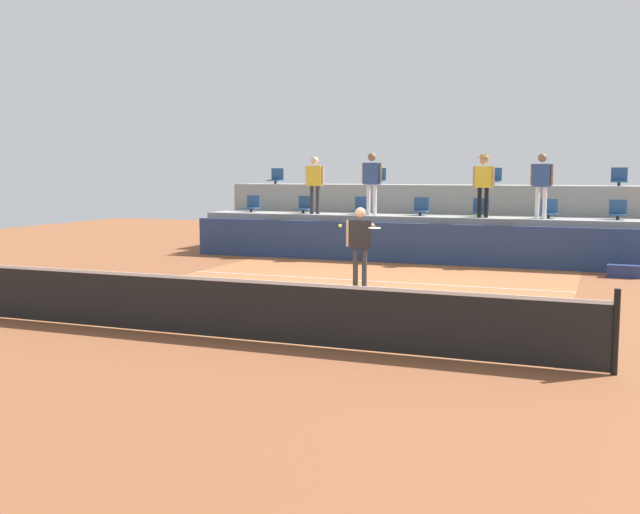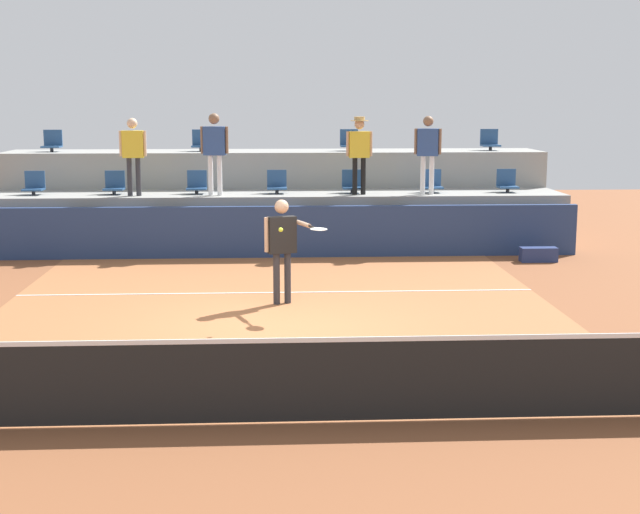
# 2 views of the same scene
# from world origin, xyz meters

# --- Properties ---
(ground_plane) EXTENTS (40.00, 40.00, 0.00)m
(ground_plane) POSITION_xyz_m (0.00, 0.00, 0.00)
(ground_plane) COLOR brown
(court_inner_paint) EXTENTS (9.00, 10.00, 0.01)m
(court_inner_paint) POSITION_xyz_m (0.00, 1.00, 0.00)
(court_inner_paint) COLOR #A36038
(court_inner_paint) RESTS_ON ground_plane
(court_service_line) EXTENTS (9.00, 0.06, 0.00)m
(court_service_line) POSITION_xyz_m (0.00, 2.40, 0.01)
(court_service_line) COLOR silver
(court_service_line) RESTS_ON ground_plane
(tennis_net) EXTENTS (10.48, 0.08, 1.07)m
(tennis_net) POSITION_xyz_m (0.00, -4.00, 0.50)
(tennis_net) COLOR black
(tennis_net) RESTS_ON ground_plane
(sponsor_backboard) EXTENTS (13.00, 0.16, 1.10)m
(sponsor_backboard) POSITION_xyz_m (0.00, 6.00, 0.55)
(sponsor_backboard) COLOR navy
(sponsor_backboard) RESTS_ON ground_plane
(seating_tier_lower) EXTENTS (13.00, 1.80, 1.25)m
(seating_tier_lower) POSITION_xyz_m (0.00, 7.30, 0.62)
(seating_tier_lower) COLOR gray
(seating_tier_lower) RESTS_ON ground_plane
(seating_tier_upper) EXTENTS (13.00, 1.80, 2.10)m
(seating_tier_upper) POSITION_xyz_m (0.00, 9.10, 1.05)
(seating_tier_upper) COLOR gray
(seating_tier_upper) RESTS_ON ground_plane
(stadium_chair_lower_far_left) EXTENTS (0.44, 0.40, 0.52)m
(stadium_chair_lower_far_left) POSITION_xyz_m (-5.37, 7.23, 1.46)
(stadium_chair_lower_far_left) COLOR #2D2D33
(stadium_chair_lower_far_left) RESTS_ON seating_tier_lower
(stadium_chair_lower_left) EXTENTS (0.44, 0.40, 0.52)m
(stadium_chair_lower_left) POSITION_xyz_m (-3.60, 7.23, 1.46)
(stadium_chair_lower_left) COLOR #2D2D33
(stadium_chair_lower_left) RESTS_ON seating_tier_lower
(stadium_chair_lower_mid_left) EXTENTS (0.44, 0.40, 0.52)m
(stadium_chair_lower_mid_left) POSITION_xyz_m (-1.77, 7.23, 1.46)
(stadium_chair_lower_mid_left) COLOR #2D2D33
(stadium_chair_lower_mid_left) RESTS_ON seating_tier_lower
(stadium_chair_lower_center) EXTENTS (0.44, 0.40, 0.52)m
(stadium_chair_lower_center) POSITION_xyz_m (0.03, 7.23, 1.46)
(stadium_chair_lower_center) COLOR #2D2D33
(stadium_chair_lower_center) RESTS_ON seating_tier_lower
(stadium_chair_lower_mid_right) EXTENTS (0.44, 0.40, 0.52)m
(stadium_chair_lower_mid_right) POSITION_xyz_m (1.73, 7.23, 1.46)
(stadium_chair_lower_mid_right) COLOR #2D2D33
(stadium_chair_lower_mid_right) RESTS_ON seating_tier_lower
(stadium_chair_lower_right) EXTENTS (0.44, 0.40, 0.52)m
(stadium_chair_lower_right) POSITION_xyz_m (3.56, 7.23, 1.46)
(stadium_chair_lower_right) COLOR #2D2D33
(stadium_chair_lower_right) RESTS_ON seating_tier_lower
(stadium_chair_lower_far_right) EXTENTS (0.44, 0.40, 0.52)m
(stadium_chair_lower_far_right) POSITION_xyz_m (5.28, 7.23, 1.46)
(stadium_chair_lower_far_right) COLOR #2D2D33
(stadium_chair_lower_far_right) RESTS_ON seating_tier_lower
(stadium_chair_upper_far_left) EXTENTS (0.44, 0.40, 0.52)m
(stadium_chair_upper_far_left) POSITION_xyz_m (-5.35, 9.03, 2.31)
(stadium_chair_upper_far_left) COLOR #2D2D33
(stadium_chair_upper_far_left) RESTS_ON seating_tier_upper
(stadium_chair_upper_left) EXTENTS (0.44, 0.40, 0.52)m
(stadium_chair_upper_left) POSITION_xyz_m (-1.79, 9.03, 2.31)
(stadium_chair_upper_left) COLOR #2D2D33
(stadium_chair_upper_left) RESTS_ON seating_tier_upper
(stadium_chair_upper_right) EXTENTS (0.44, 0.40, 0.52)m
(stadium_chair_upper_right) POSITION_xyz_m (1.82, 9.03, 2.31)
(stadium_chair_upper_right) COLOR #2D2D33
(stadium_chair_upper_right) RESTS_ON seating_tier_upper
(stadium_chair_upper_far_right) EXTENTS (0.44, 0.40, 0.52)m
(stadium_chair_upper_far_right) POSITION_xyz_m (5.30, 9.03, 2.31)
(stadium_chair_upper_far_right) COLOR #2D2D33
(stadium_chair_upper_far_right) RESTS_ON seating_tier_upper
(tennis_player) EXTENTS (1.04, 1.13, 1.73)m
(tennis_player) POSITION_xyz_m (0.09, 1.52, 1.06)
(tennis_player) COLOR #2D2D33
(tennis_player) RESTS_ON ground_plane
(spectator_in_white) EXTENTS (0.59, 0.23, 1.69)m
(spectator_in_white) POSITION_xyz_m (-3.10, 6.85, 2.27)
(spectator_in_white) COLOR #2D2D33
(spectator_in_white) RESTS_ON seating_tier_lower
(spectator_leaning_on_rail) EXTENTS (0.62, 0.27, 1.79)m
(spectator_leaning_on_rail) POSITION_xyz_m (-1.33, 6.85, 2.34)
(spectator_leaning_on_rail) COLOR white
(spectator_leaning_on_rail) RESTS_ON seating_tier_lower
(spectator_with_hat) EXTENTS (0.58, 0.41, 1.72)m
(spectator_with_hat) POSITION_xyz_m (1.85, 6.85, 2.30)
(spectator_with_hat) COLOR black
(spectator_with_hat) RESTS_ON seating_tier_lower
(spectator_in_grey) EXTENTS (0.60, 0.27, 1.73)m
(spectator_in_grey) POSITION_xyz_m (3.37, 6.85, 2.30)
(spectator_in_grey) COLOR white
(spectator_in_grey) RESTS_ON seating_tier_lower
(tennis_ball) EXTENTS (0.07, 0.07, 0.07)m
(tennis_ball) POSITION_xyz_m (0.05, 0.34, 1.41)
(tennis_ball) COLOR #CCE033
(equipment_bag) EXTENTS (0.76, 0.28, 0.30)m
(equipment_bag) POSITION_xyz_m (5.46, 5.17, 0.15)
(equipment_bag) COLOR navy
(equipment_bag) RESTS_ON ground_plane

